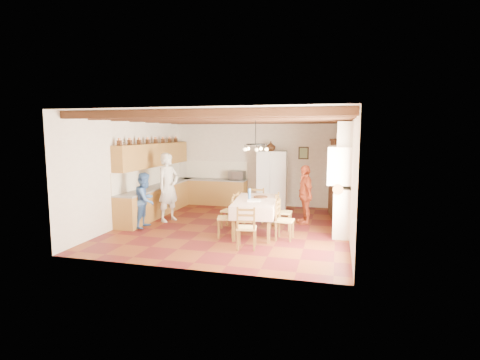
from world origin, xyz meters
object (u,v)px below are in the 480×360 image
refrigerator (272,180)px  dining_table (255,203)px  chair_right_near (285,220)px  person_man (168,187)px  chair_end_near (247,227)px  person_woman_red (305,194)px  hutch (340,178)px  chair_left_far (230,210)px  chair_end_far (257,205)px  person_woman_blue (145,200)px  chair_left_near (226,217)px  chair_right_far (284,212)px  microwave (237,175)px

refrigerator → dining_table: (0.13, -3.27, -0.19)m
chair_right_near → person_man: 3.69m
chair_end_near → person_woman_red: person_woman_red is taller
hutch → person_woman_red: (-0.93, -1.18, -0.35)m
chair_left_far → chair_end_far: size_ratio=1.00×
person_woman_blue → hutch: bearing=-65.4°
chair_left_far → person_woman_blue: 2.29m
chair_right_near → chair_end_near: bearing=145.4°
chair_left_near → person_woman_blue: size_ratio=0.65×
chair_right_near → chair_right_far: bearing=13.5°
chair_left_near → chair_right_near: bearing=79.5°
chair_left_far → chair_right_far: same height
chair_right_near → person_woman_red: (0.32, 1.72, 0.34)m
chair_right_far → chair_end_near: bearing=163.6°
refrigerator → person_woman_blue: bearing=-134.0°
chair_right_near → person_man: person_man is taller
chair_right_near → chair_end_far: same height
refrigerator → person_woman_red: bearing=-61.6°
chair_left_far → microwave: microwave is taller
person_man → microwave: person_man is taller
chair_left_far → person_woman_blue: bearing=-69.8°
person_woman_red → dining_table: bearing=-62.2°
chair_end_near → person_woman_blue: (-3.07, 1.11, 0.26)m
person_man → microwave: (1.30, 2.73, 0.07)m
person_man → chair_right_far: bearing=-70.3°
chair_left_far → chair_end_far: (0.56, 0.80, 0.00)m
chair_right_near → person_woman_red: size_ratio=0.58×
chair_right_near → chair_end_near: size_ratio=1.00×
refrigerator → chair_right_far: bearing=-78.7°
person_man → person_woman_blue: (-0.28, -0.84, -0.24)m
hutch → chair_right_far: hutch is taller
chair_right_far → chair_end_far: same height
chair_left_far → person_man: bearing=-92.3°
chair_end_far → person_woman_red: (1.34, 0.17, 0.34)m
hutch → dining_table: 3.27m
chair_right_far → microwave: 3.56m
chair_end_near → chair_end_far: bearing=-90.9°
dining_table → chair_end_near: 1.34m
refrigerator → chair_left_far: (-0.63, -2.92, -0.48)m
chair_left_far → chair_end_near: 1.86m
chair_left_near → chair_right_near: same height
dining_table → chair_end_near: (0.09, -1.31, -0.29)m
refrigerator → hutch: size_ratio=0.82×
refrigerator → chair_end_far: size_ratio=2.01×
hutch → chair_left_near: bearing=-138.7°
chair_end_far → person_woman_blue: bearing=-160.6°
chair_left_far → chair_right_far: size_ratio=1.00×
chair_end_far → chair_right_near: bearing=-63.2°
refrigerator → chair_right_far: refrigerator is taller
chair_end_near → person_man: person_man is taller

